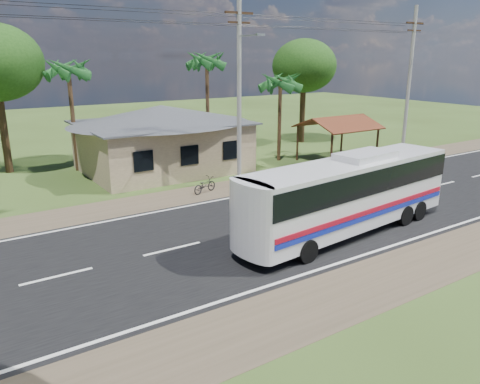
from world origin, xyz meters
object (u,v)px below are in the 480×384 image
object	(u,v)px
motorcycle	(205,185)
person	(399,159)
waiting_shed	(338,124)
coach_bus	(350,189)

from	to	relation	value
motorcycle	person	distance (m)	14.09
waiting_shed	motorcycle	distance (m)	12.78
waiting_shed	motorcycle	xyz separation A→B (m)	(-12.40, -2.07, -2.28)
person	waiting_shed	bearing A→B (deg)	-71.41
waiting_shed	person	distance (m)	5.14
waiting_shed	motorcycle	size ratio (longest dim) A/B	3.02
coach_bus	motorcycle	xyz separation A→B (m)	(-2.24, 8.94, -1.55)
waiting_shed	coach_bus	bearing A→B (deg)	-132.70
coach_bus	waiting_shed	bearing A→B (deg)	41.76
waiting_shed	person	world-z (taller)	waiting_shed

